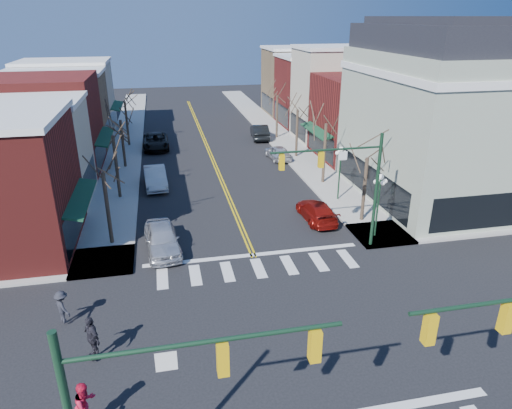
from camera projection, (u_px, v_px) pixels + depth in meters
ground at (288, 338)px, 20.38m from camera, size 160.00×160.00×0.00m
sidewalk_left at (117, 193)px, 36.76m from camera, size 3.50×70.00×0.15m
sidewalk_right at (323, 179)px, 40.10m from camera, size 3.50×70.00×0.15m
bldg_left_stucco_a at (16, 156)px, 33.61m from camera, size 10.00×7.00×7.50m
bldg_left_brick_b at (39, 126)px, 40.65m from camera, size 10.00×9.00×8.50m
bldg_left_tan at (57, 112)px, 48.25m from camera, size 10.00×7.50×7.80m
bldg_left_stucco_b at (69, 98)px, 55.17m from camera, size 10.00×8.00×8.20m
bldg_right_brick_a at (370, 118)px, 45.08m from camera, size 10.00×8.50×8.00m
bldg_right_stucco at (341, 95)px, 51.71m from camera, size 10.00×7.00×10.00m
bldg_right_brick_b at (319, 92)px, 58.77m from camera, size 10.00×8.00×8.50m
bldg_right_tan at (301, 82)px, 65.91m from camera, size 10.00×8.00×9.00m
victorian_corner at (451, 112)px, 34.09m from camera, size 12.25×14.25×13.30m
traffic_mast_near_left at (152, 407)px, 10.83m from camera, size 6.60×0.28×7.20m
traffic_mast_far_right at (348, 177)px, 26.33m from camera, size 6.60×0.28×7.20m
lamppost_corner at (379, 195)px, 28.50m from camera, size 0.36×0.36×4.33m
lamppost_midblock at (340, 164)px, 34.37m from camera, size 0.36×0.36×4.33m
tree_left_a at (108, 210)px, 27.81m from camera, size 0.24×0.24×4.76m
tree_left_b at (117, 168)px, 34.99m from camera, size 0.24×0.24×5.04m
tree_left_c at (123, 144)px, 42.31m from camera, size 0.24×0.24×4.55m
tree_left_d at (127, 124)px, 49.48m from camera, size 0.24×0.24×4.90m
tree_right_a at (364, 190)px, 31.04m from camera, size 0.24×0.24×4.62m
tree_right_b at (324, 154)px, 38.17m from camera, size 0.24×0.24×5.18m
tree_right_c at (297, 134)px, 45.47m from camera, size 0.24×0.24×4.83m
tree_right_d at (277, 117)px, 52.67m from camera, size 0.24×0.24×4.97m
car_left_near at (162, 239)px, 27.59m from camera, size 2.41×5.04×1.66m
car_left_mid at (155, 177)px, 38.13m from camera, size 2.03×5.05×1.63m
car_left_far at (156, 141)px, 49.15m from camera, size 2.71×5.77×1.60m
car_right_near at (317, 211)px, 31.90m from camera, size 1.99×4.70×1.35m
car_right_mid at (278, 152)px, 45.47m from camera, size 2.11×4.34×1.43m
car_right_far at (260, 132)px, 53.07m from camera, size 2.25×5.23×1.68m
pedestrian_red_b at (86, 406)px, 15.45m from camera, size 1.07×1.14×1.87m
pedestrian_dark_a at (92, 337)px, 18.66m from camera, size 1.03×1.23×1.96m
pedestrian_dark_b at (62, 307)px, 20.91m from camera, size 1.10×1.20×1.62m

